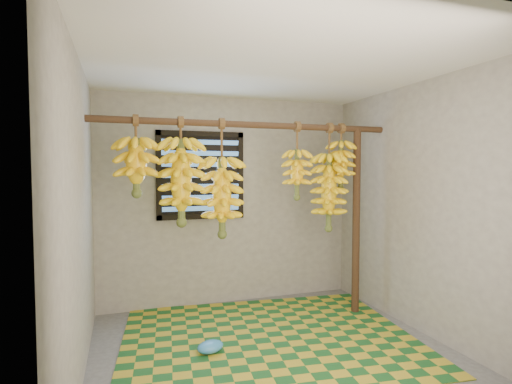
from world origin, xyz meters
name	(u,v)px	position (x,y,z in m)	size (l,w,h in m)	color
floor	(277,357)	(0.00, 0.00, -0.01)	(3.00, 3.00, 0.01)	#4E4E4E
ceiling	(278,65)	(0.00, 0.00, 2.40)	(3.00, 3.00, 0.01)	silver
wall_back	(230,201)	(0.00, 1.50, 1.20)	(3.00, 0.01, 2.40)	slate
wall_left	(78,221)	(-1.50, 0.00, 1.20)	(0.01, 3.00, 2.40)	slate
wall_right	(426,208)	(1.50, 0.00, 1.20)	(0.01, 3.00, 2.40)	slate
window	(201,175)	(-0.35, 1.48, 1.50)	(1.00, 0.04, 1.00)	black
hanging_pole	(251,125)	(0.00, 0.70, 2.00)	(0.06, 0.06, 3.00)	#442D1A
support_post	(356,222)	(1.20, 0.70, 1.00)	(0.08, 0.08, 2.00)	#442D1A
woven_mat	(269,338)	(0.06, 0.36, 0.01)	(2.64, 2.11, 0.01)	#174E1E
plastic_bag	(210,347)	(-0.52, 0.23, 0.06)	(0.24, 0.17, 0.10)	#327FBC
banana_bunch_a	(136,167)	(-1.08, 0.70, 1.59)	(0.36, 0.36, 0.72)	brown
banana_bunch_b	(181,182)	(-0.68, 0.70, 1.45)	(0.40, 0.40, 1.00)	brown
banana_bunch_c	(222,197)	(-0.30, 0.70, 1.30)	(0.39, 0.39, 1.13)	brown
banana_bunch_d	(297,174)	(0.49, 0.70, 1.52)	(0.30, 0.30, 0.79)	brown
banana_bunch_e	(329,192)	(0.86, 0.70, 1.33)	(0.37, 0.37, 1.13)	brown
banana_bunch_f	(341,165)	(1.00, 0.70, 1.61)	(0.29, 0.29, 0.71)	brown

